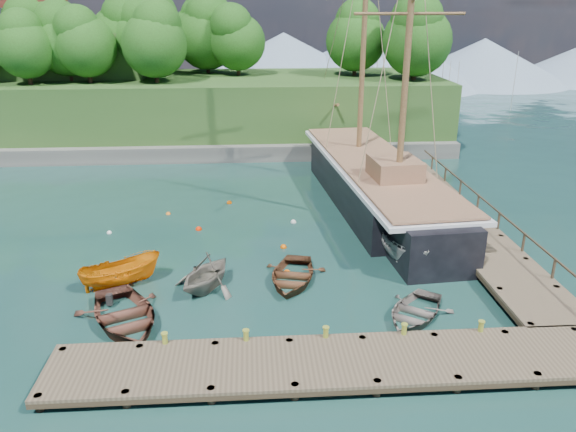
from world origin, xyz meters
name	(u,v)px	position (x,y,z in m)	size (l,w,h in m)	color
ground	(268,289)	(0.00, 0.00, 0.00)	(160.00, 160.00, 0.00)	#183933
dock_near	(331,363)	(2.00, -6.50, 0.43)	(20.00, 3.20, 1.10)	brown
dock_east	(458,219)	(11.50, 7.00, 0.43)	(3.20, 24.00, 1.10)	brown
bollard_0	(166,357)	(-4.00, -5.10, 0.00)	(0.26, 0.26, 0.45)	olive
bollard_1	(247,354)	(-1.00, -5.10, 0.00)	(0.26, 0.26, 0.45)	olive
bollard_2	(325,350)	(2.00, -5.10, 0.00)	(0.26, 0.26, 0.45)	olive
bollard_3	(403,347)	(5.00, -5.10, 0.00)	(0.26, 0.26, 0.45)	olive
bollard_4	(479,344)	(8.00, -5.10, 0.00)	(0.26, 0.26, 0.45)	olive
rowboat_0	(125,324)	(-6.01, -2.65, 0.00)	(3.56, 4.99, 1.03)	#522E22
rowboat_1	(206,288)	(-2.87, 0.22, 0.00)	(3.04, 3.52, 1.85)	#6F685B
rowboat_2	(292,282)	(1.14, 0.62, 0.00)	(3.01, 4.21, 0.87)	#53301C
rowboat_3	(414,317)	(6.03, -2.96, 0.00)	(2.72, 3.82, 0.79)	#655D56
motorboat_orange	(122,285)	(-6.84, 0.82, 0.00)	(1.43, 3.81, 1.47)	orange
cabin_boat_white	(403,263)	(7.00, 2.32, 0.00)	(1.89, 5.02, 1.94)	#BABBB4
schooner	(375,186)	(7.42, 11.38, 1.20)	(7.16, 29.12, 21.62)	black
mooring_buoy_0	(144,258)	(-6.32, 3.79, 0.00)	(0.36, 0.36, 0.36)	white
mooring_buoy_1	(199,230)	(-3.80, 7.49, 0.00)	(0.37, 0.37, 0.37)	#FA2700
mooring_buoy_2	(283,248)	(0.99, 4.60, 0.00)	(0.35, 0.35, 0.35)	#D05302
mooring_buoy_3	(293,223)	(1.82, 8.27, 0.00)	(0.33, 0.33, 0.33)	silver
mooring_buoy_4	(168,214)	(-5.91, 10.20, 0.00)	(0.30, 0.30, 0.30)	orange
mooring_buoy_5	(229,203)	(-2.15, 12.01, 0.00)	(0.33, 0.33, 0.33)	#D65100
mooring_buoy_6	(109,233)	(-8.90, 7.32, 0.00)	(0.28, 0.28, 0.28)	white
mooring_buoy_7	(287,273)	(0.97, 1.51, 0.00)	(0.35, 0.35, 0.35)	#F25D06
headland	(118,81)	(-12.88, 31.36, 5.54)	(51.00, 19.31, 12.90)	#474744
distant_ridge	(279,56)	(4.30, 70.00, 4.35)	(117.00, 40.00, 10.00)	#728CA5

